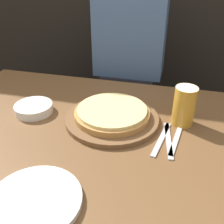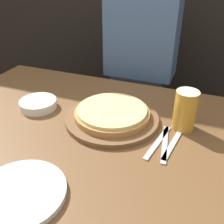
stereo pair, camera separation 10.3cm
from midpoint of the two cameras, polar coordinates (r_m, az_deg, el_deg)
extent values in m
cube|color=brown|center=(1.24, -7.55, -19.35)|extent=(1.35, 1.00, 0.76)
cylinder|color=brown|center=(1.04, -2.82, -1.50)|extent=(0.37, 0.37, 0.02)
cylinder|color=#B77F42|center=(1.03, -2.85, -0.47)|extent=(0.30, 0.30, 0.02)
cylinder|color=#EAD184|center=(1.02, -2.88, 0.40)|extent=(0.27, 0.27, 0.01)
cylinder|color=gold|center=(1.02, 12.71, 1.20)|extent=(0.09, 0.09, 0.15)
cylinder|color=white|center=(0.99, 13.15, 4.62)|extent=(0.08, 0.08, 0.02)
cylinder|color=white|center=(0.77, -20.44, -17.89)|extent=(0.26, 0.26, 0.02)
cylinder|color=white|center=(1.16, -19.14, 0.69)|extent=(0.16, 0.16, 0.04)
cube|color=silver|center=(0.95, 7.67, -5.91)|extent=(0.05, 0.22, 0.00)
cube|color=silver|center=(0.95, 9.16, -6.11)|extent=(0.05, 0.22, 0.00)
cube|color=silver|center=(0.95, 10.67, -6.31)|extent=(0.04, 0.18, 0.00)
cube|color=#33333D|center=(1.73, 1.59, -2.83)|extent=(0.30, 0.20, 0.74)
cube|color=#4C6B99|center=(1.49, 1.92, 16.09)|extent=(0.38, 0.20, 0.42)
camera|label=1|loc=(0.05, -92.86, -1.70)|focal=42.00mm
camera|label=2|loc=(0.05, 87.14, 1.70)|focal=42.00mm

